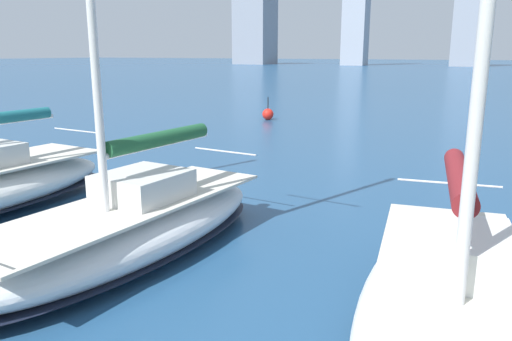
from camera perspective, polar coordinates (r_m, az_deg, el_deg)
The scene contains 3 objects.
sailboat_maroon at distance 7.37m, azimuth 21.43°, elevation -15.15°, with size 3.73×7.91×11.48m.
sailboat_forest at distance 10.54m, azimuth -14.19°, elevation -6.02°, with size 2.95×7.79×11.40m.
channel_buoy at distance 31.20m, azimuth 1.37°, elevation 6.47°, with size 0.70×0.70×1.40m.
Camera 1 is at (-3.74, 0.68, 4.10)m, focal length 35.00 mm.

